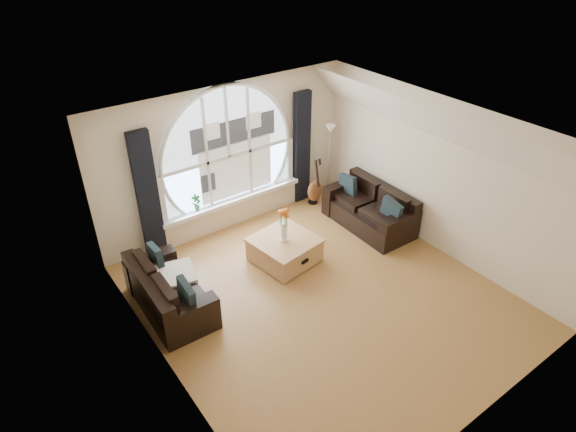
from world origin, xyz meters
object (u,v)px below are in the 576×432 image
at_px(vase_flowers, 284,221).
at_px(potted_plant, 196,203).
at_px(floor_lamp, 329,162).
at_px(sofa_left, 169,288).
at_px(sofa_right, 370,207).
at_px(guitar, 315,181).
at_px(coffee_chest, 285,249).

height_order(vase_flowers, potted_plant, vase_flowers).
bearing_deg(vase_flowers, floor_lamp, 31.99).
relative_size(floor_lamp, potted_plant, 4.85).
distance_m(sofa_left, floor_lamp, 4.29).
distance_m(sofa_right, guitar, 1.28).
bearing_deg(coffee_chest, guitar, 28.40).
bearing_deg(sofa_left, coffee_chest, 0.15).
distance_m(coffee_chest, floor_lamp, 2.44).
distance_m(sofa_left, coffee_chest, 2.09).
bearing_deg(guitar, sofa_left, -163.33).
bearing_deg(vase_flowers, sofa_left, 178.24).
relative_size(sofa_left, floor_lamp, 1.02).
xyz_separation_m(sofa_left, coffee_chest, (2.08, -0.05, -0.16)).
xyz_separation_m(sofa_left, guitar, (3.69, 1.14, 0.13)).
xyz_separation_m(sofa_right, floor_lamp, (0.08, 1.31, 0.40)).
height_order(vase_flowers, guitar, vase_flowers).
height_order(guitar, potted_plant, guitar).
relative_size(sofa_right, vase_flowers, 2.49).
relative_size(guitar, potted_plant, 3.21).
bearing_deg(floor_lamp, vase_flowers, -148.01).
height_order(sofa_left, potted_plant, potted_plant).
bearing_deg(sofa_left, potted_plant, 51.43).
bearing_deg(sofa_right, sofa_left, -179.98).
height_order(coffee_chest, vase_flowers, vase_flowers).
height_order(sofa_right, coffee_chest, sofa_right).
relative_size(vase_flowers, floor_lamp, 0.44).
height_order(sofa_left, vase_flowers, vase_flowers).
bearing_deg(coffee_chest, vase_flowers, -152.21).
relative_size(sofa_right, guitar, 1.64).
xyz_separation_m(sofa_left, floor_lamp, (4.10, 1.21, 0.40)).
distance_m(vase_flowers, guitar, 2.05).
relative_size(coffee_chest, guitar, 0.93).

